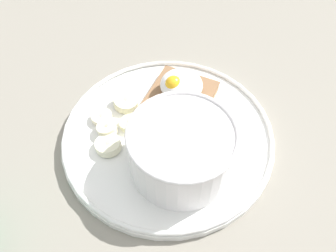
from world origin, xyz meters
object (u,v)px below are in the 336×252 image
(banana_slice_left, at_px, (107,129))
(oatmeal_bowl, at_px, (182,149))
(poached_egg, at_px, (180,85))
(banana_slice_inner, at_px, (108,145))
(banana_slice_right, at_px, (102,116))
(banana_slice_front, at_px, (126,102))
(toast_slice, at_px, (181,96))
(banana_slice_back, at_px, (129,126))

(banana_slice_left, bearing_deg, oatmeal_bowl, -11.08)
(poached_egg, distance_m, banana_slice_inner, 0.13)
(oatmeal_bowl, xyz_separation_m, banana_slice_right, (-0.12, 0.04, -0.03))
(banana_slice_left, xyz_separation_m, banana_slice_right, (-0.02, 0.02, -0.00))
(banana_slice_left, height_order, banana_slice_inner, banana_slice_left)
(oatmeal_bowl, xyz_separation_m, banana_slice_front, (-0.10, 0.07, -0.03))
(banana_slice_left, bearing_deg, banana_slice_right, 127.98)
(oatmeal_bowl, bearing_deg, banana_slice_right, 161.63)
(poached_egg, bearing_deg, banana_slice_front, -157.33)
(oatmeal_bowl, bearing_deg, toast_slice, 105.70)
(banana_slice_front, height_order, banana_slice_back, banana_slice_front)
(poached_egg, relative_size, banana_slice_inner, 1.23)
(oatmeal_bowl, height_order, banana_slice_front, oatmeal_bowl)
(poached_egg, xyz_separation_m, banana_slice_back, (-0.05, -0.07, -0.03))
(toast_slice, relative_size, banana_slice_back, 3.39)
(banana_slice_front, relative_size, banana_slice_left, 1.37)
(oatmeal_bowl, relative_size, banana_slice_back, 4.60)
(toast_slice, relative_size, poached_egg, 1.64)
(oatmeal_bowl, relative_size, banana_slice_left, 4.29)
(toast_slice, bearing_deg, banana_slice_inner, -122.61)
(banana_slice_left, height_order, banana_slice_back, banana_slice_left)
(poached_egg, bearing_deg, banana_slice_left, -133.83)
(banana_slice_right, bearing_deg, banana_slice_left, -52.02)
(banana_slice_right, bearing_deg, oatmeal_bowl, -18.37)
(poached_egg, height_order, banana_slice_right, poached_egg)
(banana_slice_right, height_order, banana_slice_inner, banana_slice_inner)
(oatmeal_bowl, height_order, banana_slice_inner, oatmeal_bowl)
(banana_slice_left, height_order, banana_slice_right, banana_slice_left)
(oatmeal_bowl, relative_size, poached_egg, 2.23)
(banana_slice_back, distance_m, banana_slice_right, 0.04)
(poached_egg, bearing_deg, banana_slice_right, -146.70)
(toast_slice, distance_m, banana_slice_inner, 0.12)
(banana_slice_front, height_order, banana_slice_right, banana_slice_front)
(oatmeal_bowl, height_order, toast_slice, oatmeal_bowl)
(toast_slice, xyz_separation_m, banana_slice_left, (-0.08, -0.08, -0.00))
(banana_slice_back, bearing_deg, oatmeal_bowl, -22.82)
(banana_slice_front, xyz_separation_m, banana_slice_back, (0.02, -0.04, -0.00))
(poached_egg, relative_size, banana_slice_front, 1.41)
(toast_slice, distance_m, poached_egg, 0.02)
(banana_slice_right, relative_size, banana_slice_inner, 0.83)
(oatmeal_bowl, distance_m, poached_egg, 0.11)
(banana_slice_left, bearing_deg, banana_slice_front, 81.99)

